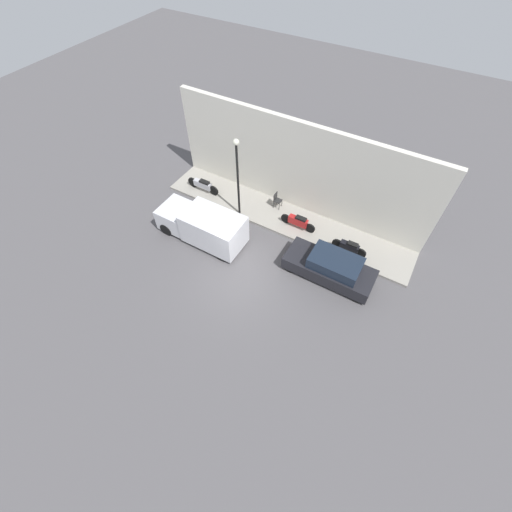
{
  "coord_description": "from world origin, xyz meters",
  "views": [
    {
      "loc": [
        -7.89,
        -5.55,
        13.84
      ],
      "look_at": [
        1.27,
        -0.22,
        0.6
      ],
      "focal_mm": 24.0,
      "sensor_mm": 36.0,
      "label": 1
    }
  ],
  "objects_px": {
    "motorcycle_black": "(349,247)",
    "streetlamp": "(237,170)",
    "motorcycle_red": "(298,222)",
    "scooter_silver": "(203,185)",
    "delivery_van": "(202,225)",
    "parked_car": "(331,267)",
    "cafe_chair": "(277,199)"
  },
  "relations": [
    {
      "from": "parked_car",
      "to": "cafe_chair",
      "type": "relative_size",
      "value": 4.62
    },
    {
      "from": "motorcycle_red",
      "to": "cafe_chair",
      "type": "relative_size",
      "value": 2.14
    },
    {
      "from": "scooter_silver",
      "to": "cafe_chair",
      "type": "bearing_deg",
      "value": -77.74
    },
    {
      "from": "scooter_silver",
      "to": "cafe_chair",
      "type": "relative_size",
      "value": 2.29
    },
    {
      "from": "motorcycle_red",
      "to": "motorcycle_black",
      "type": "distance_m",
      "value": 3.05
    },
    {
      "from": "parked_car",
      "to": "scooter_silver",
      "type": "bearing_deg",
      "value": 77.56
    },
    {
      "from": "delivery_van",
      "to": "motorcycle_black",
      "type": "xyz_separation_m",
      "value": [
        2.79,
        -7.12,
        -0.41
      ]
    },
    {
      "from": "parked_car",
      "to": "cafe_chair",
      "type": "height_order",
      "value": "parked_car"
    },
    {
      "from": "cafe_chair",
      "to": "scooter_silver",
      "type": "bearing_deg",
      "value": 102.26
    },
    {
      "from": "delivery_van",
      "to": "motorcycle_red",
      "type": "height_order",
      "value": "delivery_van"
    },
    {
      "from": "motorcycle_red",
      "to": "scooter_silver",
      "type": "xyz_separation_m",
      "value": [
        -0.1,
        6.25,
        0.0
      ]
    },
    {
      "from": "motorcycle_black",
      "to": "streetlamp",
      "type": "relative_size",
      "value": 0.38
    },
    {
      "from": "streetlamp",
      "to": "cafe_chair",
      "type": "bearing_deg",
      "value": -45.57
    },
    {
      "from": "delivery_van",
      "to": "motorcycle_red",
      "type": "bearing_deg",
      "value": -52.81
    },
    {
      "from": "delivery_van",
      "to": "streetlamp",
      "type": "xyz_separation_m",
      "value": [
        2.43,
        -0.74,
        2.17
      ]
    },
    {
      "from": "delivery_van",
      "to": "motorcycle_black",
      "type": "relative_size",
      "value": 2.63
    },
    {
      "from": "delivery_van",
      "to": "motorcycle_red",
      "type": "relative_size",
      "value": 2.37
    },
    {
      "from": "cafe_chair",
      "to": "parked_car",
      "type": "bearing_deg",
      "value": -123.28
    },
    {
      "from": "delivery_van",
      "to": "streetlamp",
      "type": "relative_size",
      "value": 1.01
    },
    {
      "from": "delivery_van",
      "to": "scooter_silver",
      "type": "bearing_deg",
      "value": 35.97
    },
    {
      "from": "cafe_chair",
      "to": "motorcycle_black",
      "type": "bearing_deg",
      "value": -103.74
    },
    {
      "from": "delivery_van",
      "to": "motorcycle_black",
      "type": "distance_m",
      "value": 7.65
    },
    {
      "from": "delivery_van",
      "to": "motorcycle_red",
      "type": "distance_m",
      "value": 5.13
    },
    {
      "from": "scooter_silver",
      "to": "motorcycle_black",
      "type": "relative_size",
      "value": 1.19
    },
    {
      "from": "parked_car",
      "to": "motorcycle_black",
      "type": "xyz_separation_m",
      "value": [
        1.77,
        -0.32,
        -0.12
      ]
    },
    {
      "from": "parked_car",
      "to": "motorcycle_black",
      "type": "bearing_deg",
      "value": -10.13
    },
    {
      "from": "motorcycle_black",
      "to": "scooter_silver",
      "type": "bearing_deg",
      "value": 88.74
    },
    {
      "from": "motorcycle_red",
      "to": "scooter_silver",
      "type": "height_order",
      "value": "motorcycle_red"
    },
    {
      "from": "motorcycle_black",
      "to": "streetlamp",
      "type": "xyz_separation_m",
      "value": [
        -0.36,
        6.38,
        2.57
      ]
    },
    {
      "from": "scooter_silver",
      "to": "streetlamp",
      "type": "distance_m",
      "value": 3.91
    },
    {
      "from": "delivery_van",
      "to": "motorcycle_red",
      "type": "xyz_separation_m",
      "value": [
        3.1,
        -4.08,
        -0.39
      ]
    },
    {
      "from": "scooter_silver",
      "to": "cafe_chair",
      "type": "height_order",
      "value": "cafe_chair"
    }
  ]
}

